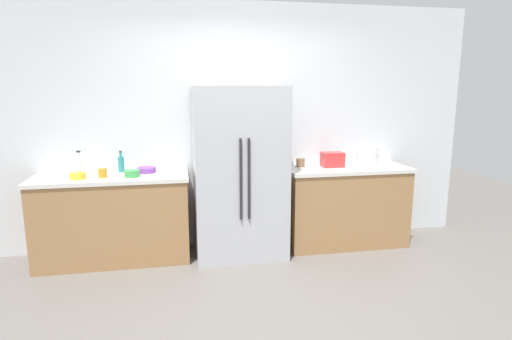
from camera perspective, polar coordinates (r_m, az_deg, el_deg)
ground_plane at (r=3.56m, az=1.40°, el=-18.63°), size 10.92×10.92×0.00m
kitchen_back_panel at (r=4.75m, az=-2.86°, el=5.93°), size 5.46×0.10×2.67m
counter_left at (r=4.57m, az=-18.73°, el=-6.20°), size 1.53×0.60×0.90m
counter_right at (r=4.90m, az=11.94°, el=-4.70°), size 1.37×0.60×0.90m
refrigerator at (r=4.41m, az=-2.27°, el=-0.32°), size 0.94×0.70×1.78m
toaster at (r=4.76m, az=10.33°, el=1.40°), size 0.24×0.16×0.16m
rice_cooker at (r=4.88m, az=14.83°, el=2.05°), size 0.25×0.25×0.29m
bottle_a at (r=4.60m, az=-17.82°, el=0.81°), size 0.06×0.06×0.22m
bottle_b at (r=4.63m, az=-22.83°, el=0.60°), size 0.07×0.07×0.24m
cup_a at (r=4.71m, az=6.05°, el=1.02°), size 0.09×0.09×0.10m
cup_b at (r=4.39m, az=-20.09°, el=-0.38°), size 0.08×0.08×0.09m
bowl_a at (r=4.34m, az=-16.47°, el=-0.45°), size 0.15×0.15×0.07m
bowl_b at (r=4.52m, az=-14.67°, el=0.00°), size 0.20×0.20×0.05m
bowl_c at (r=4.42m, az=-23.01°, el=-0.71°), size 0.15×0.15×0.06m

